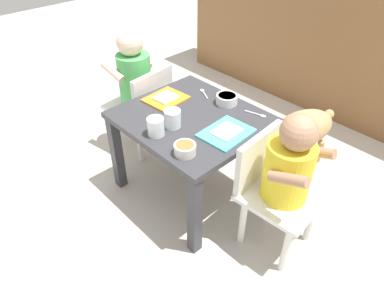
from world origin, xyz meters
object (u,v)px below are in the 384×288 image
Objects in this scene: seated_child_left at (136,81)px; dog at (298,130)px; food_tray_left at (166,98)px; veggie_bowl_far at (185,149)px; food_tray_right at (226,132)px; spoon_by_right_tray at (204,93)px; water_cup_right at (172,119)px; spoon_by_left_tray at (258,114)px; cereal_bowl_left_side at (227,99)px; water_cup_left at (155,127)px; seated_child_right at (285,170)px; dining_table at (192,130)px.

dog is at bearing 36.15° from seated_child_left.
veggie_bowl_far reaches higher than food_tray_left.
spoon_by_right_tray is at bearing 150.40° from food_tray_right.
water_cup_right reaches higher than spoon_by_left_tray.
cereal_bowl_left_side and veggie_bowl_far have the same top height.
food_tray_right is 2.54× the size of veggie_bowl_far.
cereal_bowl_left_side is (0.03, 0.30, -0.01)m from water_cup_right.
veggie_bowl_far is 0.41m from spoon_by_left_tray.
water_cup_left is 0.39m from spoon_by_right_tray.
food_tray_right is at bearing -174.65° from seated_child_right.
food_tray_left is at bearing 149.99° from veggie_bowl_far.
seated_child_left is 9.00× the size of water_cup_left.
seated_child_left is 6.90× the size of cereal_bowl_left_side.
seated_child_right is at bearing 5.35° from food_tray_right.
cereal_bowl_left_side reaches higher than dining_table.
cereal_bowl_left_side is (-0.16, 0.18, 0.02)m from food_tray_right.
seated_child_right is 8.46× the size of water_cup_right.
water_cup_left reaches higher than dining_table.
seated_child_right is 3.00× the size of food_tray_right.
water_cup_left is (-0.00, -0.20, 0.10)m from dining_table.
spoon_by_left_tray is 1.05× the size of spoon_by_right_tray.
dog is 0.53m from spoon_by_right_tray.
veggie_bowl_far is 0.84× the size of spoon_by_left_tray.
food_tray_left is at bearing -114.49° from spoon_by_right_tray.
food_tray_right is at bearing 47.00° from water_cup_left.
seated_child_left reaches higher than cereal_bowl_left_side.
seated_child_right is 0.65m from food_tray_left.
spoon_by_left_tray is at bearing 28.45° from food_tray_left.
cereal_bowl_left_side is (0.49, 0.15, 0.04)m from seated_child_left.
dining_table is at bearing -131.02° from spoon_by_left_tray.
cereal_bowl_left_side reaches higher than spoon_by_left_tray.
seated_child_left is 0.87m from dog.
seated_child_right is (0.46, 0.04, 0.04)m from dining_table.
dining_table is 8.01× the size of water_cup_right.
spoon_by_right_tray is at bearing 121.48° from dining_table.
seated_child_left reaches higher than seated_child_right.
food_tray_left reaches higher than dog.
dining_table is 3.15× the size of food_tray_left.
water_cup_left is at bearing -153.40° from seated_child_right.
veggie_bowl_far is at bearing -20.51° from seated_child_left.
food_tray_left is 0.28m from cereal_bowl_left_side.
water_cup_left is at bearing -74.28° from spoon_by_right_tray.
cereal_bowl_left_side is at bearing 3.83° from spoon_by_right_tray.
water_cup_left reaches higher than spoon_by_left_tray.
water_cup_left is 0.77× the size of cereal_bowl_left_side.
water_cup_right reaches higher than dog.
veggie_bowl_far is at bearing -94.13° from dog.
seated_child_right is 0.46m from cereal_bowl_left_side.
cereal_bowl_left_side is (-0.20, -0.35, 0.24)m from dog.
water_cup_left is 0.45m from spoon_by_left_tray.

